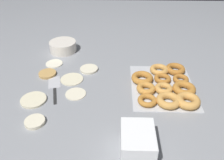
# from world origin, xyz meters

# --- Properties ---
(ground_plane) EXTENTS (3.00, 3.00, 0.00)m
(ground_plane) POSITION_xyz_m (0.00, 0.00, 0.00)
(ground_plane) COLOR gray
(pancake_0) EXTENTS (0.09, 0.09, 0.01)m
(pancake_0) POSITION_xyz_m (0.10, 0.22, 0.01)
(pancake_0) COLOR tan
(pancake_0) RESTS_ON ground_plane
(pancake_1) EXTENTS (0.12, 0.12, 0.01)m
(pancake_1) POSITION_xyz_m (-0.11, 0.23, 0.01)
(pancake_1) COLOR beige
(pancake_1) RESTS_ON ground_plane
(pancake_2) EXTENTS (0.08, 0.08, 0.01)m
(pancake_2) POSITION_xyz_m (-0.26, 0.18, 0.01)
(pancake_2) COLOR beige
(pancake_2) RESTS_ON ground_plane
(pancake_3) EXTENTS (0.10, 0.10, 0.01)m
(pancake_3) POSITION_xyz_m (0.16, 0.01, 0.01)
(pancake_3) COLOR beige
(pancake_3) RESTS_ON ground_plane
(pancake_4) EXTENTS (0.10, 0.10, 0.01)m
(pancake_4) POSITION_xyz_m (-0.06, 0.05, 0.00)
(pancake_4) COLOR beige
(pancake_4) RESTS_ON ground_plane
(pancake_5) EXTENTS (0.10, 0.10, 0.01)m
(pancake_5) POSITION_xyz_m (0.22, 0.21, 0.00)
(pancake_5) COLOR silver
(pancake_5) RESTS_ON ground_plane
(pancake_6) EXTENTS (0.12, 0.12, 0.01)m
(pancake_6) POSITION_xyz_m (0.06, 0.08, 0.00)
(pancake_6) COLOR beige
(pancake_6) RESTS_ON ground_plane
(donut_tray) EXTENTS (0.38, 0.31, 0.04)m
(donut_tray) POSITION_xyz_m (-0.00, -0.39, 0.02)
(donut_tray) COLOR silver
(donut_tray) RESTS_ON ground_plane
(batter_bowl) EXTENTS (0.16, 0.16, 0.06)m
(batter_bowl) POSITION_xyz_m (0.38, 0.19, 0.03)
(batter_bowl) COLOR silver
(batter_bowl) RESTS_ON ground_plane
(container_stack) EXTENTS (0.15, 0.12, 0.10)m
(container_stack) POSITION_xyz_m (-0.39, -0.23, 0.05)
(container_stack) COLOR white
(container_stack) RESTS_ON ground_plane
(spatula) EXTENTS (0.23, 0.09, 0.01)m
(spatula) POSITION_xyz_m (0.01, 0.16, 0.00)
(spatula) COLOR black
(spatula) RESTS_ON ground_plane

